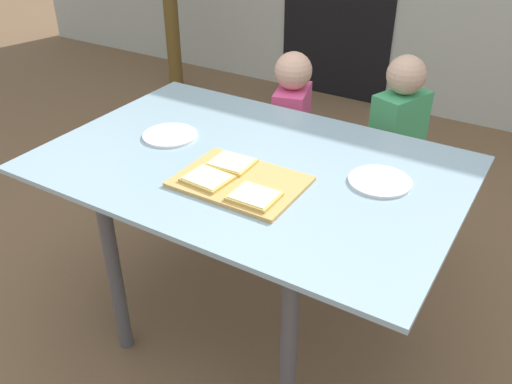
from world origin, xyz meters
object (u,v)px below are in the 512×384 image
at_px(plate_white_left, 170,135).
at_px(child_right, 395,148).
at_px(dining_table, 250,188).
at_px(pizza_slice_near_left, 207,178).
at_px(pizza_slice_far_left, 231,163).
at_px(plate_white_right, 380,181).
at_px(cutting_board, 240,182).
at_px(pizza_slice_near_right, 254,196).
at_px(child_left, 291,134).

distance_m(plate_white_left, child_right, 1.02).
xyz_separation_m(dining_table, pizza_slice_near_left, (-0.04, -0.20, 0.13)).
relative_size(pizza_slice_near_left, plate_white_left, 0.74).
distance_m(pizza_slice_far_left, plate_white_right, 0.50).
height_order(cutting_board, plate_white_left, cutting_board).
relative_size(dining_table, plate_white_left, 7.00).
xyz_separation_m(pizza_slice_near_right, pizza_slice_far_left, (-0.18, 0.14, 0.00)).
xyz_separation_m(pizza_slice_near_right, child_right, (0.14, 0.98, -0.23)).
height_order(plate_white_right, child_left, child_left).
bearing_deg(cutting_board, pizza_slice_far_left, 138.52).
bearing_deg(pizza_slice_far_left, plate_white_left, 166.17).
height_order(cutting_board, pizza_slice_far_left, pizza_slice_far_left).
xyz_separation_m(cutting_board, child_left, (-0.25, 0.83, -0.24)).
bearing_deg(dining_table, pizza_slice_near_left, -101.19).
bearing_deg(cutting_board, pizza_slice_near_left, -147.83).
xyz_separation_m(dining_table, plate_white_right, (0.44, 0.10, 0.11)).
bearing_deg(cutting_board, pizza_slice_near_right, -35.60).
bearing_deg(cutting_board, plate_white_right, 32.01).
bearing_deg(dining_table, pizza_slice_near_right, -55.02).
relative_size(pizza_slice_far_left, child_right, 0.15).
bearing_deg(pizza_slice_near_right, child_right, 81.95).
xyz_separation_m(pizza_slice_far_left, child_left, (-0.17, 0.76, -0.25)).
height_order(plate_white_left, child_left, child_left).
bearing_deg(pizza_slice_near_right, child_left, 111.00).
distance_m(dining_table, plate_white_right, 0.46).
relative_size(pizza_slice_far_left, plate_white_left, 0.72).
height_order(cutting_board, plate_white_right, cutting_board).
height_order(plate_white_left, plate_white_right, same).
height_order(dining_table, plate_white_left, plate_white_left).
height_order(pizza_slice_near_left, child_right, child_right).
bearing_deg(child_right, pizza_slice_far_left, -110.51).
height_order(pizza_slice_far_left, child_left, child_left).
bearing_deg(cutting_board, plate_white_left, 159.66).
distance_m(dining_table, child_left, 0.73).
xyz_separation_m(pizza_slice_far_left, plate_white_left, (-0.33, 0.08, -0.01)).
xyz_separation_m(plate_white_right, child_right, (-0.15, 0.67, -0.22)).
bearing_deg(pizza_slice_near_left, plate_white_right, 32.04).
bearing_deg(dining_table, plate_white_left, 177.86).
distance_m(cutting_board, child_left, 0.90).
distance_m(cutting_board, child_right, 0.97).
xyz_separation_m(plate_white_left, plate_white_right, (0.80, 0.09, 0.00)).
height_order(dining_table, cutting_board, cutting_board).
bearing_deg(plate_white_left, child_right, 49.54).
xyz_separation_m(pizza_slice_near_right, plate_white_left, (-0.51, 0.22, -0.01)).
relative_size(dining_table, cutting_board, 3.57).
distance_m(pizza_slice_far_left, child_right, 0.93).
height_order(pizza_slice_near_left, child_left, child_left).
distance_m(pizza_slice_far_left, plate_white_left, 0.34).
bearing_deg(pizza_slice_near_left, dining_table, 78.81).
bearing_deg(pizza_slice_far_left, pizza_slice_near_left, -93.73).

